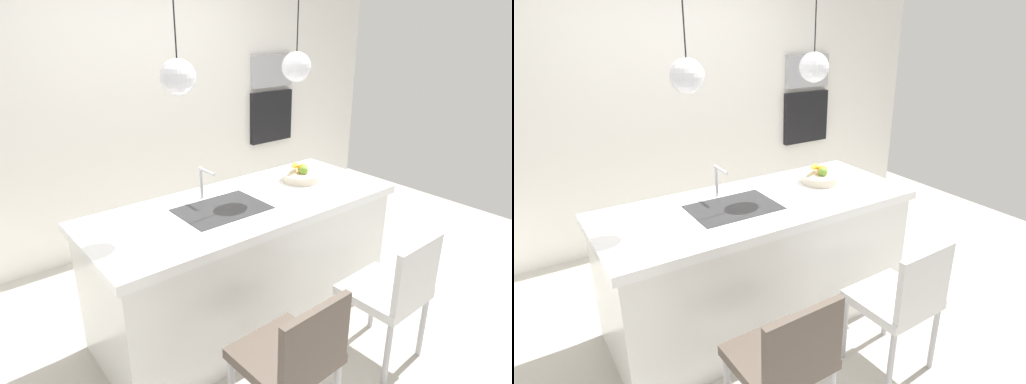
% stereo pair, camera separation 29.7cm
% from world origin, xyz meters
% --- Properties ---
extents(floor, '(6.60, 6.60, 0.00)m').
position_xyz_m(floor, '(0.00, 0.00, 0.00)').
color(floor, '#BCB7AD').
rests_on(floor, ground).
extents(back_wall, '(6.00, 0.10, 2.60)m').
position_xyz_m(back_wall, '(0.00, 1.65, 1.30)').
color(back_wall, silver).
rests_on(back_wall, ground).
extents(kitchen_island, '(2.12, 0.86, 0.91)m').
position_xyz_m(kitchen_island, '(0.00, 0.00, 0.46)').
color(kitchen_island, white).
rests_on(kitchen_island, ground).
extents(sink_basin, '(0.56, 0.40, 0.02)m').
position_xyz_m(sink_basin, '(-0.18, 0.00, 0.91)').
color(sink_basin, '#2D2D30').
rests_on(sink_basin, kitchen_island).
extents(faucet, '(0.02, 0.17, 0.22)m').
position_xyz_m(faucet, '(-0.18, 0.21, 1.05)').
color(faucet, silver).
rests_on(faucet, kitchen_island).
extents(fruit_bowl, '(0.29, 0.29, 0.15)m').
position_xyz_m(fruit_bowl, '(0.59, 0.08, 0.95)').
color(fruit_bowl, beige).
rests_on(fruit_bowl, kitchen_island).
extents(microwave, '(0.54, 0.08, 0.34)m').
position_xyz_m(microwave, '(1.57, 1.58, 1.53)').
color(microwave, '#9E9EA3').
rests_on(microwave, back_wall).
extents(oven, '(0.56, 0.08, 0.56)m').
position_xyz_m(oven, '(1.57, 1.58, 1.03)').
color(oven, black).
rests_on(oven, back_wall).
extents(chair_near, '(0.48, 0.46, 0.83)m').
position_xyz_m(chair_near, '(-0.38, -0.90, 0.47)').
color(chair_near, brown).
rests_on(chair_near, ground).
extents(chair_middle, '(0.46, 0.45, 0.89)m').
position_xyz_m(chair_middle, '(0.44, -0.90, 0.51)').
color(chair_middle, silver).
rests_on(chair_middle, ground).
extents(pendant_light_left, '(0.20, 0.20, 0.80)m').
position_xyz_m(pendant_light_left, '(-0.44, 0.00, 1.76)').
color(pendant_light_left, silver).
extents(pendant_light_right, '(0.20, 0.20, 0.80)m').
position_xyz_m(pendant_light_right, '(0.44, 0.00, 1.76)').
color(pendant_light_right, silver).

